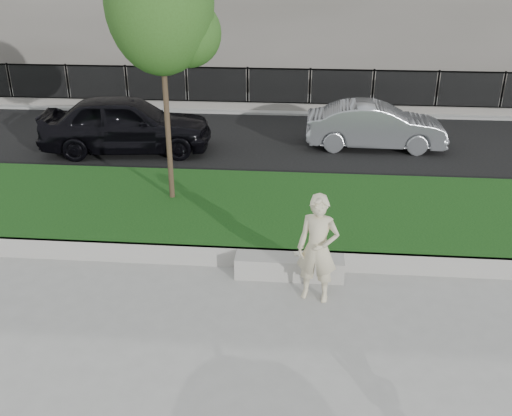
# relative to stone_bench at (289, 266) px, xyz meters

# --- Properties ---
(ground) EXTENTS (90.00, 90.00, 0.00)m
(ground) POSITION_rel_stone_bench_xyz_m (-1.28, -0.80, -0.20)
(ground) COLOR gray
(ground) RESTS_ON ground
(grass_bank) EXTENTS (34.00, 4.00, 0.40)m
(grass_bank) POSITION_rel_stone_bench_xyz_m (-1.28, 2.20, 0.00)
(grass_bank) COLOR black
(grass_bank) RESTS_ON ground
(grass_kerb) EXTENTS (34.00, 0.08, 0.40)m
(grass_kerb) POSITION_rel_stone_bench_xyz_m (-1.28, 0.24, 0.00)
(grass_kerb) COLOR gray
(grass_kerb) RESTS_ON ground
(street) EXTENTS (34.00, 7.00, 0.04)m
(street) POSITION_rel_stone_bench_xyz_m (-1.28, 7.70, -0.18)
(street) COLOR black
(street) RESTS_ON ground
(far_pavement) EXTENTS (34.00, 3.00, 0.12)m
(far_pavement) POSITION_rel_stone_bench_xyz_m (-1.28, 12.20, -0.14)
(far_pavement) COLOR gray
(far_pavement) RESTS_ON ground
(iron_fence) EXTENTS (32.00, 0.30, 1.50)m
(iron_fence) POSITION_rel_stone_bench_xyz_m (-1.28, 11.20, 0.34)
(iron_fence) COLOR slate
(iron_fence) RESTS_ON far_pavement
(stone_bench) EXTENTS (1.94, 0.49, 0.40)m
(stone_bench) POSITION_rel_stone_bench_xyz_m (0.00, 0.00, 0.00)
(stone_bench) COLOR gray
(stone_bench) RESTS_ON ground
(man) EXTENTS (0.77, 0.59, 1.88)m
(man) POSITION_rel_stone_bench_xyz_m (0.47, -0.66, 0.74)
(man) COLOR beige
(man) RESTS_ON ground
(book) EXTENTS (0.22, 0.18, 0.02)m
(book) POSITION_rel_stone_bench_xyz_m (0.17, 0.11, 0.21)
(book) COLOR beige
(book) RESTS_ON stone_bench
(young_tree) EXTENTS (2.22, 2.12, 5.43)m
(young_tree) POSITION_rel_stone_bench_xyz_m (-2.60, 2.50, 4.15)
(young_tree) COLOR #38281C
(young_tree) RESTS_ON grass_bank
(car_dark) EXTENTS (4.98, 2.46, 1.63)m
(car_dark) POSITION_rel_stone_bench_xyz_m (-4.88, 6.47, 0.66)
(car_dark) COLOR black
(car_dark) RESTS_ON street
(car_silver) EXTENTS (4.01, 1.43, 1.32)m
(car_silver) POSITION_rel_stone_bench_xyz_m (2.24, 7.43, 0.50)
(car_silver) COLOR gray
(car_silver) RESTS_ON street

